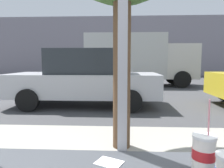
% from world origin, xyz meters
% --- Properties ---
extents(ground_plane, '(60.00, 60.00, 0.00)m').
position_xyz_m(ground_plane, '(0.00, 8.00, 0.00)').
color(ground_plane, '#424244').
extents(sidewalk_strip, '(16.00, 2.80, 0.12)m').
position_xyz_m(sidewalk_strip, '(0.00, 1.60, 0.06)').
color(sidewalk_strip, '#9E998E').
rests_on(sidewalk_strip, ground).
extents(building_facade_far, '(28.00, 1.20, 5.70)m').
position_xyz_m(building_facade_far, '(0.00, 19.83, 2.85)').
color(building_facade_far, gray).
rests_on(building_facade_far, ground).
extents(soda_cup_right, '(0.10, 0.10, 0.32)m').
position_xyz_m(soda_cup_right, '(0.35, -0.16, 1.01)').
color(soda_cup_right, white).
rests_on(soda_cup_right, window_counter).
extents(napkin_wrapper, '(0.15, 0.13, 0.00)m').
position_xyz_m(napkin_wrapper, '(-0.06, -0.10, 0.93)').
color(napkin_wrapper, white).
rests_on(napkin_wrapper, window_counter).
extents(parked_car_silver, '(4.64, 2.04, 1.77)m').
position_xyz_m(parked_car_silver, '(-1.16, 5.52, 0.89)').
color(parked_car_silver, '#BCBCC1').
rests_on(parked_car_silver, ground).
extents(box_truck, '(6.19, 2.44, 2.93)m').
position_xyz_m(box_truck, '(0.88, 11.20, 1.59)').
color(box_truck, beige).
rests_on(box_truck, ground).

